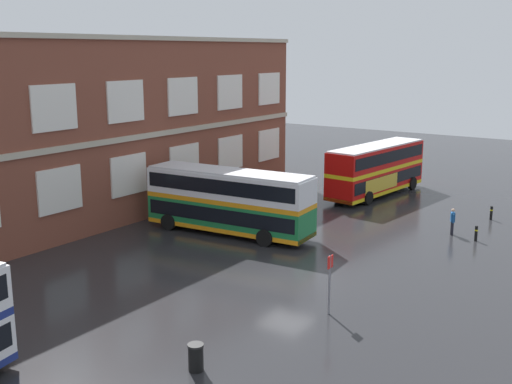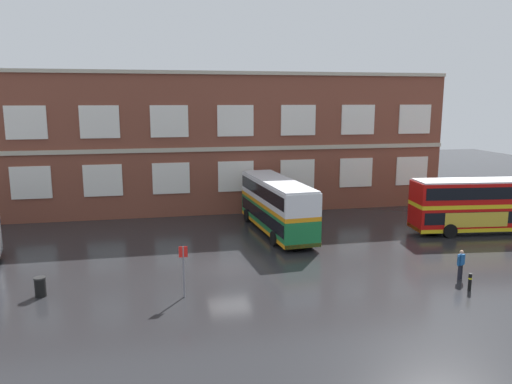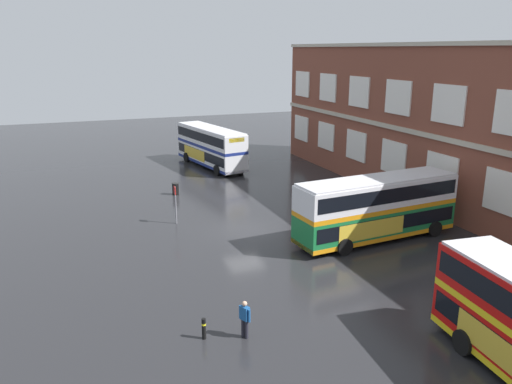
% 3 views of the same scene
% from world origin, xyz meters
% --- Properties ---
extents(ground_plane, '(120.00, 120.00, 0.00)m').
position_xyz_m(ground_plane, '(0.00, 2.00, 0.00)').
color(ground_plane, '#232326').
extents(brick_terminal_building, '(44.70, 8.19, 12.34)m').
position_xyz_m(brick_terminal_building, '(-0.08, 17.98, 6.02)').
color(brick_terminal_building, brown).
rests_on(brick_terminal_building, ground).
extents(double_decker_middle, '(3.53, 11.17, 4.07)m').
position_xyz_m(double_decker_middle, '(4.73, 7.22, 2.15)').
color(double_decker_middle, '#197038').
rests_on(double_decker_middle, ground).
extents(double_decker_far, '(11.21, 3.72, 4.07)m').
position_xyz_m(double_decker_far, '(20.21, 4.13, 2.15)').
color(double_decker_far, red).
rests_on(double_decker_far, ground).
extents(waiting_passenger, '(0.62, 0.39, 1.70)m').
position_xyz_m(waiting_passenger, '(12.47, -4.56, 0.93)').
color(waiting_passenger, black).
rests_on(waiting_passenger, ground).
extents(bus_stand_flag, '(0.44, 0.10, 2.70)m').
position_xyz_m(bus_stand_flag, '(-2.93, -4.04, 1.64)').
color(bus_stand_flag, slate).
rests_on(bus_stand_flag, ground).
extents(station_litter_bin, '(0.60, 0.60, 1.03)m').
position_xyz_m(station_litter_bin, '(-10.17, -2.46, 0.52)').
color(station_litter_bin, black).
rests_on(station_litter_bin, ground).
extents(safety_bollard_west, '(0.19, 0.19, 0.95)m').
position_xyz_m(safety_bollard_west, '(11.94, -6.20, 0.49)').
color(safety_bollard_west, black).
rests_on(safety_bollard_west, ground).
extents(safety_bollard_east, '(0.19, 0.19, 0.95)m').
position_xyz_m(safety_bollard_east, '(17.60, -5.62, 0.49)').
color(safety_bollard_east, black).
rests_on(safety_bollard_east, ground).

